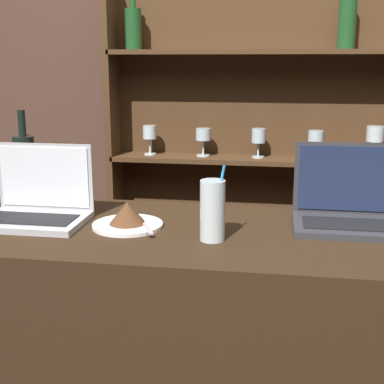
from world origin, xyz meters
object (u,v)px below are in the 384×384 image
(laptop_far, at_px, (356,208))
(water_glass, at_px, (213,210))
(laptop_near, at_px, (37,204))
(cake_plate, at_px, (128,217))
(wine_bottle_dark, at_px, (25,167))

(laptop_far, bearing_deg, water_glass, -154.57)
(laptop_near, relative_size, laptop_far, 0.86)
(laptop_far, distance_m, cake_plate, 0.64)
(laptop_far, relative_size, wine_bottle_dark, 1.14)
(cake_plate, xyz_separation_m, water_glass, (0.25, -0.07, 0.05))
(laptop_near, relative_size, water_glass, 1.49)
(water_glass, bearing_deg, cake_plate, 163.39)
(laptop_far, height_order, water_glass, laptop_far)
(laptop_near, height_order, cake_plate, laptop_near)
(laptop_far, relative_size, cake_plate, 1.74)
(water_glass, bearing_deg, laptop_far, 25.43)
(cake_plate, xyz_separation_m, wine_bottle_dark, (-0.41, 0.22, 0.09))
(cake_plate, bearing_deg, laptop_near, 176.46)
(laptop_far, xyz_separation_m, water_glass, (-0.38, -0.18, 0.03))
(wine_bottle_dark, bearing_deg, laptop_far, -6.35)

